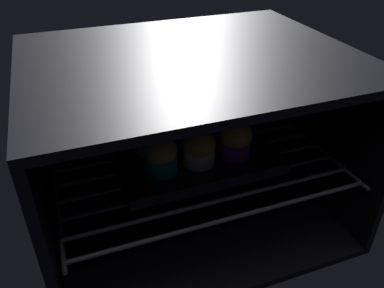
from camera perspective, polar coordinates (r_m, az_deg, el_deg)
oven_cavity at (r=81.69cm, az=-1.15°, el=1.51°), size 59.00×47.00×37.00cm
oven_rack at (r=80.17cm, az=-0.11°, el=-2.04°), size 54.80×42.00×0.80cm
baking_tray at (r=79.21cm, az=0.00°, el=-1.56°), size 31.13×23.21×2.20cm
muffin_row0_col0 at (r=72.00cm, az=-4.61°, el=-1.62°), size 6.25×6.25×7.67cm
muffin_row0_col1 at (r=74.20cm, az=1.18°, el=-0.55°), size 6.40×6.40×7.32cm
muffin_row0_col2 at (r=76.68cm, az=6.35°, el=0.75°), size 6.47×6.47×8.10cm
muffin_row1_col0 at (r=78.56cm, az=-6.34°, el=1.14°), size 6.14×6.14×7.06cm
muffin_row1_col1 at (r=79.83cm, az=-0.96°, el=2.45°), size 6.71×6.71×8.22cm
muffin_row1_col2 at (r=82.83cm, az=4.31°, el=3.33°), size 6.59×6.59×8.08cm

